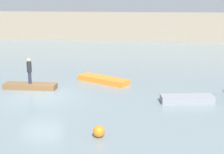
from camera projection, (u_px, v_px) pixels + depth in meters
ground_plane at (41, 96)px, 20.88m from camera, size 120.00×120.00×0.00m
embankment_wall at (106, 26)px, 46.92m from camera, size 80.00×1.20×3.99m
rowboat_brown at (30, 86)px, 22.52m from camera, size 3.60×1.03×0.37m
rowboat_orange at (103, 80)px, 24.17m from camera, size 4.03×2.91×0.39m
rowboat_grey at (187, 99)px, 19.58m from camera, size 3.22×1.44×0.43m
person_dark_shirt at (29, 69)px, 22.24m from camera, size 0.32×0.32×1.75m
mooring_buoy at (99, 132)px, 14.73m from camera, size 0.53×0.53×0.53m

